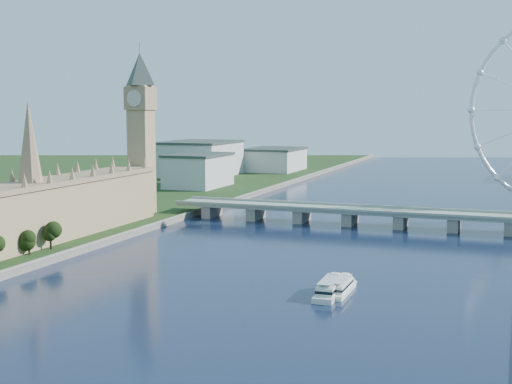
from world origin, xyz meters
The scene contains 6 objects.
parliament_range centered at (-128.00, 170.00, 18.48)m, with size 24.00×200.00×70.00m.
big_ben centered at (-128.00, 278.00, 66.57)m, with size 20.02×20.02×110.00m.
westminster_bridge centered at (0.00, 300.00, 6.63)m, with size 220.00×22.00×9.50m.
city_skyline centered at (39.22, 560.08, 16.96)m, with size 505.00×280.00×32.00m.
tour_boat_near centered at (29.45, 138.47, 0.00)m, with size 7.73×30.23×6.68m, color silver, non-canonical shape.
tour_boat_far centered at (32.35, 142.99, 0.00)m, with size 7.00×27.53×6.06m, color white, non-canonical shape.
Camera 1 is at (93.58, -113.01, 69.28)m, focal length 50.00 mm.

